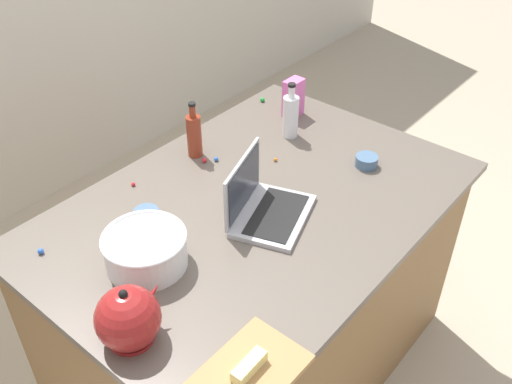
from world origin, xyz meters
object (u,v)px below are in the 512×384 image
at_px(bottle_vinegar, 291,115).
at_px(bottle_soy, 194,135).
at_px(kettle, 128,318).
at_px(cutting_board, 247,375).
at_px(ramekin_medium, 367,161).
at_px(butter_stick_left, 249,366).
at_px(mixing_bowl_large, 145,249).
at_px(candy_bag, 293,98).
at_px(ramekin_small, 147,216).
at_px(laptop, 264,205).

xyz_separation_m(bottle_vinegar, bottle_soy, (-0.36, 0.20, -0.00)).
height_order(kettle, cutting_board, kettle).
bearing_deg(ramekin_medium, bottle_soy, 123.30).
relative_size(bottle_soy, butter_stick_left, 2.14).
xyz_separation_m(mixing_bowl_large, ramekin_medium, (0.92, -0.24, -0.04)).
xyz_separation_m(cutting_board, candy_bag, (1.17, 0.74, 0.08)).
height_order(bottle_vinegar, candy_bag, bottle_vinegar).
bearing_deg(ramekin_small, candy_bag, 3.88).
height_order(laptop, candy_bag, laptop).
relative_size(cutting_board, butter_stick_left, 2.82).
xyz_separation_m(butter_stick_left, ramekin_medium, (1.02, 0.27, -0.01)).
bearing_deg(laptop, kettle, -174.80).
bearing_deg(bottle_soy, butter_stick_left, -127.74).
distance_m(bottle_vinegar, bottle_soy, 0.42).
bearing_deg(kettle, mixing_bowl_large, 40.23).
height_order(laptop, mixing_bowl_large, laptop).
distance_m(bottle_vinegar, ramekin_small, 0.77).
height_order(bottle_soy, ramekin_small, bottle_soy).
bearing_deg(ramekin_small, kettle, -136.07).
relative_size(mixing_bowl_large, candy_bag, 1.57).
height_order(bottle_vinegar, ramekin_medium, bottle_vinegar).
distance_m(cutting_board, candy_bag, 1.38).
distance_m(kettle, ramekin_small, 0.51).
height_order(laptop, cutting_board, laptop).
distance_m(ramekin_medium, candy_bag, 0.49).
xyz_separation_m(kettle, ramekin_small, (0.36, 0.35, -0.06)).
bearing_deg(kettle, bottle_soy, 33.90).
bearing_deg(butter_stick_left, bottle_vinegar, 32.21).
bearing_deg(ramekin_small, butter_stick_left, -110.09).
height_order(mixing_bowl_large, butter_stick_left, mixing_bowl_large).
xyz_separation_m(laptop, ramekin_medium, (0.50, -0.11, -0.02)).
relative_size(laptop, mixing_bowl_large, 1.37).
bearing_deg(ramekin_small, bottle_soy, 22.29).
bearing_deg(bottle_soy, mixing_bowl_large, -148.99).
distance_m(laptop, ramekin_medium, 0.51).
height_order(laptop, kettle, laptop).
relative_size(cutting_board, candy_bag, 1.82).
xyz_separation_m(ramekin_medium, candy_bag, (0.14, 0.47, 0.06)).
relative_size(bottle_soy, kettle, 1.10).
bearing_deg(bottle_soy, ramekin_small, -157.71).
bearing_deg(cutting_board, butter_stick_left, 0.00).
relative_size(bottle_vinegar, candy_bag, 1.42).
bearing_deg(bottle_soy, candy_bag, -11.34).
bearing_deg(ramekin_small, laptop, -46.06).
bearing_deg(cutting_board, kettle, 108.42).
height_order(mixing_bowl_large, bottle_vinegar, bottle_vinegar).
xyz_separation_m(mixing_bowl_large, kettle, (-0.22, -0.19, 0.02)).
bearing_deg(bottle_soy, ramekin_medium, -56.70).
xyz_separation_m(laptop, butter_stick_left, (-0.53, -0.38, -0.01)).
relative_size(mixing_bowl_large, ramekin_small, 3.03).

